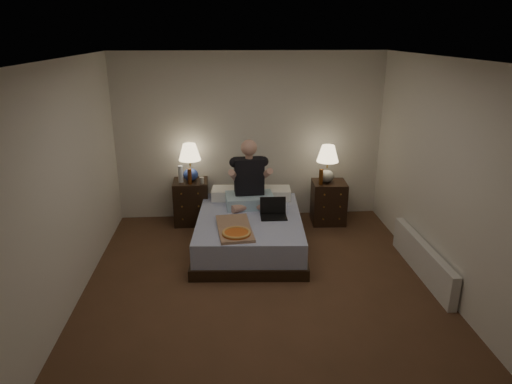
{
  "coord_description": "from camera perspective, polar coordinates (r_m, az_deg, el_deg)",
  "views": [
    {
      "loc": [
        -0.39,
        -4.47,
        2.74
      ],
      "look_at": [
        0.0,
        0.9,
        0.85
      ],
      "focal_mm": 32.0,
      "sensor_mm": 36.0,
      "label": 1
    }
  ],
  "objects": [
    {
      "name": "wall_front",
      "position": [
        2.7,
        4.97,
        -14.25
      ],
      "size": [
        4.0,
        0.0,
        2.5
      ],
      "primitive_type": "cube",
      "rotation": [
        -1.57,
        0.0,
        0.0
      ],
      "color": "silver",
      "rests_on": "ground"
    },
    {
      "name": "bed",
      "position": [
        6.11,
        -0.83,
        -4.96
      ],
      "size": [
        1.46,
        1.88,
        0.45
      ],
      "primitive_type": "cube",
      "rotation": [
        0.0,
        0.0,
        -0.06
      ],
      "color": "#5465A9",
      "rests_on": "floor"
    },
    {
      "name": "ceiling",
      "position": [
        4.49,
        0.86,
        16.26
      ],
      "size": [
        4.0,
        4.5,
        0.0
      ],
      "primitive_type": "cube",
      "rotation": [
        3.14,
        0.0,
        0.0
      ],
      "color": "white",
      "rests_on": "ground"
    },
    {
      "name": "soda_can",
      "position": [
        6.65,
        -6.8,
        1.43
      ],
      "size": [
        0.07,
        0.07,
        0.1
      ],
      "primitive_type": "cylinder",
      "color": "beige",
      "rests_on": "nightstand_left"
    },
    {
      "name": "beer_bottle_left",
      "position": [
        6.65,
        -8.29,
        1.94
      ],
      "size": [
        0.06,
        0.06,
        0.23
      ],
      "primitive_type": "cylinder",
      "color": "#5B2A0D",
      "rests_on": "nightstand_left"
    },
    {
      "name": "floor",
      "position": [
        5.26,
        0.72,
        -12.07
      ],
      "size": [
        4.0,
        4.5,
        0.0
      ],
      "primitive_type": "cube",
      "color": "brown",
      "rests_on": "ground"
    },
    {
      "name": "wall_left",
      "position": [
        4.98,
        -22.79,
        0.36
      ],
      "size": [
        0.0,
        4.5,
        2.5
      ],
      "primitive_type": "cube",
      "rotation": [
        1.57,
        0.0,
        1.57
      ],
      "color": "silver",
      "rests_on": "ground"
    },
    {
      "name": "radiator",
      "position": [
        5.81,
        20.09,
        -7.89
      ],
      "size": [
        0.1,
        1.6,
        0.4
      ],
      "primitive_type": "cube",
      "color": "silver",
      "rests_on": "floor"
    },
    {
      "name": "nightstand_left",
      "position": [
        6.93,
        -8.08,
        -1.21
      ],
      "size": [
        0.52,
        0.47,
        0.66
      ],
      "primitive_type": "cube",
      "rotation": [
        0.0,
        0.0,
        0.02
      ],
      "color": "black",
      "rests_on": "floor"
    },
    {
      "name": "laptop",
      "position": [
        5.93,
        2.23,
        -2.16
      ],
      "size": [
        0.34,
        0.29,
        0.24
      ],
      "primitive_type": null,
      "rotation": [
        0.0,
        0.0,
        -0.02
      ],
      "color": "black",
      "rests_on": "bed"
    },
    {
      "name": "lamp_right",
      "position": [
        6.76,
        8.9,
        3.47
      ],
      "size": [
        0.36,
        0.36,
        0.56
      ],
      "primitive_type": null,
      "rotation": [
        0.0,
        0.0,
        0.15
      ],
      "color": "gray",
      "rests_on": "nightstand_right"
    },
    {
      "name": "beer_bottle_right",
      "position": [
        6.7,
        8.12,
        1.88
      ],
      "size": [
        0.06,
        0.06,
        0.23
      ],
      "primitive_type": "cylinder",
      "color": "#532A0B",
      "rests_on": "nightstand_right"
    },
    {
      "name": "person",
      "position": [
        6.22,
        -0.82,
        2.28
      ],
      "size": [
        0.69,
        0.55,
        0.93
      ],
      "primitive_type": null,
      "rotation": [
        0.0,
        0.0,
        0.05
      ],
      "color": "black",
      "rests_on": "bed"
    },
    {
      "name": "pizza_box",
      "position": [
        5.42,
        -2.47,
        -5.24
      ],
      "size": [
        0.47,
        0.79,
        0.08
      ],
      "primitive_type": null,
      "rotation": [
        0.0,
        0.0,
        0.09
      ],
      "color": "#9F7A5F",
      "rests_on": "bed"
    },
    {
      "name": "wall_right",
      "position": [
        5.28,
        22.95,
        1.38
      ],
      "size": [
        0.0,
        4.5,
        2.5
      ],
      "primitive_type": "cube",
      "rotation": [
        1.57,
        0.0,
        -1.57
      ],
      "color": "silver",
      "rests_on": "ground"
    },
    {
      "name": "lamp_left",
      "position": [
        6.75,
        -8.24,
        3.67
      ],
      "size": [
        0.38,
        0.38,
        0.56
      ],
      "primitive_type": null,
      "rotation": [
        0.0,
        0.0,
        0.21
      ],
      "color": "#2A429C",
      "rests_on": "nightstand_left"
    },
    {
      "name": "wall_back",
      "position": [
        6.9,
        -0.81,
        6.87
      ],
      "size": [
        4.0,
        0.0,
        2.5
      ],
      "primitive_type": "cube",
      "rotation": [
        1.57,
        0.0,
        0.0
      ],
      "color": "silver",
      "rests_on": "ground"
    },
    {
      "name": "water_bottle",
      "position": [
        6.75,
        -9.4,
        2.23
      ],
      "size": [
        0.07,
        0.07,
        0.25
      ],
      "primitive_type": "cylinder",
      "color": "silver",
      "rests_on": "nightstand_left"
    },
    {
      "name": "nightstand_right",
      "position": [
        6.96,
        9.04,
        -1.27
      ],
      "size": [
        0.51,
        0.47,
        0.64
      ],
      "primitive_type": "cube",
      "rotation": [
        0.0,
        0.0,
        -0.05
      ],
      "color": "black",
      "rests_on": "floor"
    }
  ]
}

